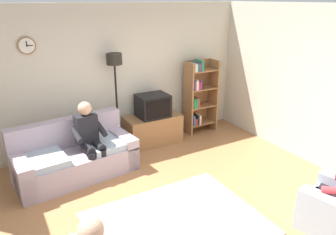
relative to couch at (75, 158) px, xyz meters
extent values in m
plane|color=#9E6B42|center=(0.97, -1.74, -0.31)|extent=(12.00, 12.00, 0.00)
cube|color=beige|center=(0.97, 0.92, 1.04)|extent=(6.20, 0.12, 2.70)
cylinder|color=olive|center=(-0.39, 0.84, 1.74)|extent=(0.28, 0.03, 0.28)
cylinder|color=white|center=(-0.39, 0.82, 1.74)|extent=(0.24, 0.01, 0.24)
cube|color=black|center=(-0.39, 0.81, 1.77)|extent=(0.02, 0.01, 0.09)
cube|color=black|center=(-0.35, 0.81, 1.74)|extent=(0.11, 0.01, 0.01)
cube|color=beige|center=(3.83, -1.74, 1.04)|extent=(0.12, 5.80, 2.70)
cube|color=#A899A8|center=(0.01, -0.05, -0.10)|extent=(1.98, 1.04, 0.42)
cube|color=#A899A8|center=(-0.03, 0.30, 0.35)|extent=(1.91, 0.41, 0.48)
cube|color=#A899A8|center=(0.84, 0.04, -0.03)|extent=(0.31, 0.86, 0.56)
cube|color=#A899A8|center=(-0.83, -0.15, -0.03)|extent=(0.31, 0.86, 0.56)
cube|color=#9EADBC|center=(0.51, -0.05, 0.16)|extent=(0.67, 0.74, 0.10)
cube|color=#9EADBC|center=(-0.49, -0.16, 0.16)|extent=(0.67, 0.74, 0.10)
cube|color=olive|center=(1.68, 0.51, -0.03)|extent=(1.10, 0.56, 0.57)
cube|color=black|center=(1.68, 0.77, 0.00)|extent=(1.10, 0.04, 0.03)
cube|color=black|center=(1.68, 0.49, 0.48)|extent=(0.60, 0.48, 0.44)
cube|color=black|center=(1.68, 0.24, 0.48)|extent=(0.50, 0.01, 0.36)
cube|color=olive|center=(2.55, 0.56, 0.46)|extent=(0.04, 0.36, 1.55)
cube|color=olive|center=(3.19, 0.56, 0.46)|extent=(0.04, 0.36, 1.55)
cube|color=olive|center=(2.87, 0.73, 0.46)|extent=(0.64, 0.02, 1.55)
cube|color=olive|center=(2.87, 0.56, -0.12)|extent=(0.60, 0.34, 0.02)
cube|color=#2D59A5|center=(2.62, 0.54, 0.00)|extent=(0.04, 0.28, 0.22)
cube|color=red|center=(2.67, 0.54, -0.04)|extent=(0.05, 0.28, 0.14)
cube|color=black|center=(2.72, 0.54, 0.00)|extent=(0.04, 0.28, 0.21)
cube|color=silver|center=(2.78, 0.54, 0.00)|extent=(0.04, 0.28, 0.21)
cube|color=olive|center=(2.87, 0.56, 0.27)|extent=(0.60, 0.34, 0.02)
cube|color=#267F4C|center=(2.62, 0.54, 0.38)|extent=(0.05, 0.28, 0.20)
cube|color=#267F4C|center=(2.68, 0.54, 0.38)|extent=(0.05, 0.28, 0.21)
cube|color=red|center=(2.73, 0.54, 0.39)|extent=(0.03, 0.28, 0.21)
cube|color=olive|center=(2.87, 0.56, 0.66)|extent=(0.60, 0.34, 0.02)
cube|color=#72338C|center=(2.62, 0.54, 0.76)|extent=(0.03, 0.28, 0.19)
cube|color=silver|center=(2.67, 0.54, 0.77)|extent=(0.05, 0.28, 0.21)
cube|color=red|center=(2.72, 0.54, 0.75)|extent=(0.04, 0.28, 0.17)
cube|color=#72338C|center=(2.76, 0.54, 0.76)|extent=(0.03, 0.28, 0.18)
cube|color=olive|center=(2.87, 0.56, 1.04)|extent=(0.60, 0.34, 0.02)
cube|color=silver|center=(2.63, 0.54, 1.14)|extent=(0.06, 0.28, 0.16)
cube|color=#267F4C|center=(2.68, 0.54, 1.14)|extent=(0.04, 0.28, 0.16)
cube|color=#72338C|center=(2.73, 0.54, 1.14)|extent=(0.04, 0.28, 0.17)
cube|color=#267F4C|center=(2.79, 0.54, 1.16)|extent=(0.06, 0.28, 0.21)
cylinder|color=black|center=(0.99, 0.61, -0.30)|extent=(0.28, 0.28, 0.03)
cylinder|color=black|center=(0.99, 0.61, 0.54)|extent=(0.04, 0.04, 1.70)
cylinder|color=black|center=(0.99, 0.61, 1.44)|extent=(0.28, 0.28, 0.20)
cube|color=#9EADBC|center=(2.27, -3.05, -0.03)|extent=(0.39, 0.82, 0.56)
cube|color=gray|center=(0.82, -1.89, -0.31)|extent=(2.20, 1.70, 0.01)
cube|color=black|center=(0.23, 0.00, 0.47)|extent=(0.36, 0.24, 0.48)
sphere|color=tan|center=(0.23, -0.01, 0.82)|extent=(0.22, 0.22, 0.22)
cylinder|color=black|center=(0.34, -0.18, 0.23)|extent=(0.17, 0.39, 0.13)
cylinder|color=black|center=(0.16, -0.20, 0.23)|extent=(0.17, 0.39, 0.13)
cylinder|color=black|center=(0.36, -0.37, -0.05)|extent=(0.12, 0.12, 0.52)
cylinder|color=black|center=(0.18, -0.39, -0.05)|extent=(0.12, 0.12, 0.52)
cylinder|color=black|center=(0.45, -0.08, 0.45)|extent=(0.13, 0.34, 0.20)
cylinder|color=black|center=(0.03, -0.13, 0.45)|extent=(0.13, 0.34, 0.20)
sphere|color=tan|center=(-0.49, -2.70, 0.70)|extent=(0.22, 0.22, 0.22)
cylinder|color=black|center=(2.44, -2.88, 0.11)|extent=(0.22, 0.40, 0.13)
cylinder|color=black|center=(2.62, -2.83, 0.11)|extent=(0.22, 0.40, 0.13)
cylinder|color=black|center=(2.40, -2.69, -0.11)|extent=(0.13, 0.13, 0.40)
cylinder|color=black|center=(2.57, -2.65, -0.11)|extent=(0.13, 0.13, 0.40)
cylinder|color=red|center=(2.35, -2.99, 0.33)|extent=(0.17, 0.34, 0.20)
camera|label=1|loc=(-0.98, -4.85, 2.47)|focal=34.40mm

